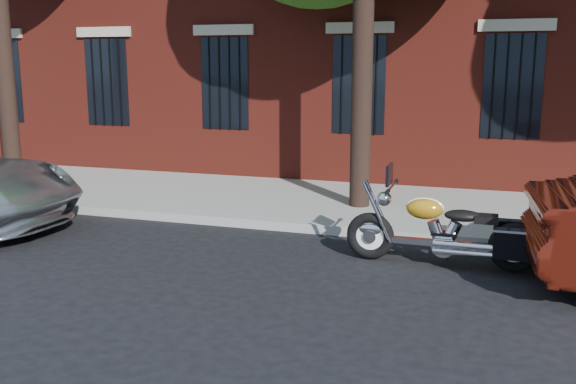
% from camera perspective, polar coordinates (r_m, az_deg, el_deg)
% --- Properties ---
extents(ground, '(120.00, 120.00, 0.00)m').
position_cam_1_polar(ground, '(8.98, -0.61, -5.78)').
color(ground, black).
rests_on(ground, ground).
extents(curb, '(40.00, 0.16, 0.15)m').
position_cam_1_polar(curb, '(10.23, 1.85, -3.19)').
color(curb, gray).
rests_on(curb, ground).
extents(sidewalk, '(40.00, 3.60, 0.15)m').
position_cam_1_polar(sidewalk, '(12.00, 4.34, -1.03)').
color(sidewalk, gray).
rests_on(sidewalk, ground).
extents(motorcycle, '(2.63, 0.76, 1.33)m').
position_cam_1_polar(motorcycle, '(8.70, 14.26, -3.64)').
color(motorcycle, black).
rests_on(motorcycle, ground).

